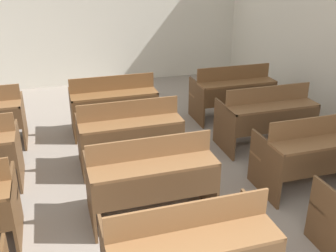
% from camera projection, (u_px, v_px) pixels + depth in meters
% --- Properties ---
extents(wall_back, '(6.82, 0.06, 3.16)m').
position_uv_depth(wall_back, '(81.00, 7.00, 7.81)').
color(wall_back, beige).
rests_on(wall_back, ground_plane).
extents(bench_front_center, '(1.27, 0.68, 0.89)m').
position_uv_depth(bench_front_center, '(189.00, 251.00, 2.99)').
color(bench_front_center, brown).
rests_on(bench_front_center, ground_plane).
extents(bench_second_center, '(1.27, 0.68, 0.89)m').
position_uv_depth(bench_second_center, '(151.00, 177.00, 3.99)').
color(bench_second_center, brown).
rests_on(bench_second_center, ground_plane).
extents(bench_second_right, '(1.27, 0.68, 0.89)m').
position_uv_depth(bench_second_right, '(316.00, 152.00, 4.49)').
color(bench_second_right, brown).
rests_on(bench_second_right, ground_plane).
extents(bench_third_center, '(1.27, 0.68, 0.89)m').
position_uv_depth(bench_third_center, '(130.00, 133.00, 4.96)').
color(bench_third_center, brown).
rests_on(bench_third_center, ground_plane).
extents(bench_third_right, '(1.27, 0.68, 0.89)m').
position_uv_depth(bench_third_right, '(267.00, 116.00, 5.50)').
color(bench_third_right, brown).
rests_on(bench_third_right, ground_plane).
extents(bench_back_center, '(1.27, 0.68, 0.89)m').
position_uv_depth(bench_back_center, '(114.00, 104.00, 5.96)').
color(bench_back_center, '#52351D').
rests_on(bench_back_center, ground_plane).
extents(bench_back_right, '(1.27, 0.68, 0.89)m').
position_uv_depth(bench_back_right, '(233.00, 92.00, 6.48)').
color(bench_back_right, brown).
rests_on(bench_back_right, ground_plane).
extents(wastepaper_bin, '(0.28, 0.28, 0.32)m').
position_uv_depth(wastepaper_bin, '(257.00, 90.00, 7.50)').
color(wastepaper_bin, '#474C51').
rests_on(wastepaper_bin, ground_plane).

